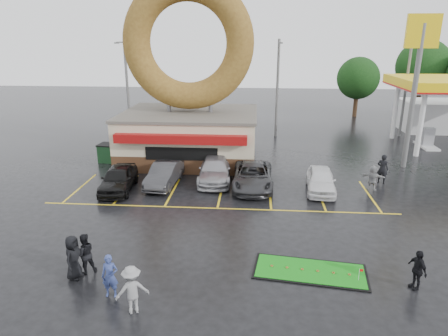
# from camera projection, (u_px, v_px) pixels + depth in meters

# --- Properties ---
(ground) EXTENTS (120.00, 120.00, 0.00)m
(ground) POSITION_uv_depth(u_px,v_px,m) (211.00, 237.00, 19.07)
(ground) COLOR black
(ground) RESTS_ON ground
(donut_shop) EXTENTS (10.20, 8.70, 13.50)m
(donut_shop) POSITION_uv_depth(u_px,v_px,m) (189.00, 102.00, 30.19)
(donut_shop) COLOR #472B19
(donut_shop) RESTS_ON ground
(shell_sign) EXTENTS (2.20, 0.36, 10.60)m
(shell_sign) POSITION_uv_depth(u_px,v_px,m) (418.00, 64.00, 27.18)
(shell_sign) COLOR slate
(shell_sign) RESTS_ON ground
(streetlight_left) EXTENTS (0.40, 2.21, 9.00)m
(streetlight_left) POSITION_uv_depth(u_px,v_px,m) (127.00, 86.00, 37.19)
(streetlight_left) COLOR slate
(streetlight_left) RESTS_ON ground
(streetlight_mid) EXTENTS (0.40, 2.21, 9.00)m
(streetlight_mid) POSITION_uv_depth(u_px,v_px,m) (277.00, 86.00, 37.10)
(streetlight_mid) COLOR slate
(streetlight_mid) RESTS_ON ground
(streetlight_right) EXTENTS (0.40, 2.21, 9.00)m
(streetlight_right) POSITION_uv_depth(u_px,v_px,m) (406.00, 86.00, 37.16)
(streetlight_right) COLOR slate
(streetlight_right) RESTS_ON ground
(tree_far_c) EXTENTS (6.30, 6.30, 9.00)m
(tree_far_c) POSITION_uv_depth(u_px,v_px,m) (423.00, 66.00, 47.84)
(tree_far_c) COLOR #332114
(tree_far_c) RESTS_ON ground
(tree_far_d) EXTENTS (4.90, 4.90, 7.00)m
(tree_far_d) POSITION_uv_depth(u_px,v_px,m) (358.00, 78.00, 46.94)
(tree_far_d) COLOR #332114
(tree_far_d) RESTS_ON ground
(car_black) EXTENTS (2.18, 4.63, 1.53)m
(car_black) POSITION_uv_depth(u_px,v_px,m) (118.00, 178.00, 24.75)
(car_black) COLOR black
(car_black) RESTS_ON ground
(car_dgrey) EXTENTS (1.91, 4.49, 1.44)m
(car_dgrey) POSITION_uv_depth(u_px,v_px,m) (164.00, 174.00, 25.64)
(car_dgrey) COLOR #2E2E30
(car_dgrey) RESTS_ON ground
(car_silver) EXTENTS (2.30, 5.20, 1.49)m
(car_silver) POSITION_uv_depth(u_px,v_px,m) (215.00, 170.00, 26.46)
(car_silver) COLOR #9C9CA0
(car_silver) RESTS_ON ground
(car_grey) EXTENTS (2.46, 5.33, 1.48)m
(car_grey) POSITION_uv_depth(u_px,v_px,m) (253.00, 176.00, 25.26)
(car_grey) COLOR #313134
(car_grey) RESTS_ON ground
(car_white) EXTENTS (2.06, 4.35, 1.43)m
(car_white) POSITION_uv_depth(u_px,v_px,m) (321.00, 180.00, 24.59)
(car_white) COLOR silver
(car_white) RESTS_ON ground
(person_blue) EXTENTS (0.63, 0.43, 1.66)m
(person_blue) POSITION_uv_depth(u_px,v_px,m) (110.00, 276.00, 14.50)
(person_blue) COLOR navy
(person_blue) RESTS_ON ground
(person_blackjkt) EXTENTS (1.05, 1.01, 1.71)m
(person_blackjkt) POSITION_uv_depth(u_px,v_px,m) (85.00, 254.00, 15.95)
(person_blackjkt) COLOR black
(person_blackjkt) RESTS_ON ground
(person_hoodie) EXTENTS (1.31, 1.06, 1.77)m
(person_hoodie) POSITION_uv_depth(u_px,v_px,m) (132.00, 290.00, 13.62)
(person_hoodie) COLOR gray
(person_hoodie) RESTS_ON ground
(person_bystander) EXTENTS (0.70, 0.96, 1.82)m
(person_bystander) POSITION_uv_depth(u_px,v_px,m) (73.00, 257.00, 15.58)
(person_bystander) COLOR black
(person_bystander) RESTS_ON ground
(person_cameraman) EXTENTS (0.67, 1.01, 1.60)m
(person_cameraman) POSITION_uv_depth(u_px,v_px,m) (417.00, 270.00, 14.96)
(person_cameraman) COLOR black
(person_cameraman) RESTS_ON ground
(person_walker_near) EXTENTS (1.57, 0.98, 1.62)m
(person_walker_near) POSITION_uv_depth(u_px,v_px,m) (373.00, 178.00, 24.72)
(person_walker_near) COLOR gray
(person_walker_near) RESTS_ON ground
(person_walker_far) EXTENTS (0.84, 0.76, 1.93)m
(person_walker_far) POSITION_uv_depth(u_px,v_px,m) (383.00, 169.00, 25.91)
(person_walker_far) COLOR black
(person_walker_far) RESTS_ON ground
(dumpster) EXTENTS (1.92, 1.39, 1.30)m
(dumpster) POSITION_uv_depth(u_px,v_px,m) (112.00, 153.00, 30.52)
(dumpster) COLOR #183F1F
(dumpster) RESTS_ON ground
(putting_green) EXTENTS (4.75, 2.53, 0.57)m
(putting_green) POSITION_uv_depth(u_px,v_px,m) (310.00, 271.00, 16.23)
(putting_green) COLOR black
(putting_green) RESTS_ON ground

